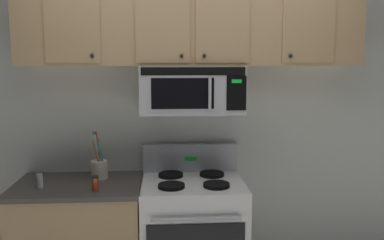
# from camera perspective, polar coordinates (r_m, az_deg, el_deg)

# --- Properties ---
(back_wall) EXTENTS (5.20, 0.10, 2.70)m
(back_wall) POSITION_cam_1_polar(r_m,az_deg,el_deg) (3.37, -0.35, 0.76)
(back_wall) COLOR silver
(back_wall) RESTS_ON ground_plane
(stove_range) EXTENTS (0.76, 0.69, 1.12)m
(stove_range) POSITION_cam_1_polar(r_m,az_deg,el_deg) (3.26, 0.08, -15.69)
(stove_range) COLOR white
(stove_range) RESTS_ON ground_plane
(over_range_microwave) EXTENTS (0.76, 0.43, 0.35)m
(over_range_microwave) POSITION_cam_1_polar(r_m,az_deg,el_deg) (3.10, -0.07, 4.26)
(over_range_microwave) COLOR #B7BABF
(upper_cabinets) EXTENTS (2.50, 0.36, 0.55)m
(upper_cabinets) POSITION_cam_1_polar(r_m,az_deg,el_deg) (3.13, -0.10, 12.55)
(upper_cabinets) COLOR tan
(utensil_crock_cream) EXTENTS (0.13, 0.13, 0.37)m
(utensil_crock_cream) POSITION_cam_1_polar(r_m,az_deg,el_deg) (3.23, -12.65, -6.30)
(utensil_crock_cream) COLOR beige
(utensil_crock_cream) RESTS_ON counter_segment
(salt_shaker) EXTENTS (0.04, 0.04, 0.10)m
(salt_shaker) POSITION_cam_1_polar(r_m,az_deg,el_deg) (3.14, -20.25, -7.87)
(salt_shaker) COLOR white
(salt_shaker) RESTS_ON counter_segment
(spice_jar) EXTENTS (0.04, 0.04, 0.11)m
(spice_jar) POSITION_cam_1_polar(r_m,az_deg,el_deg) (2.95, -13.18, -8.49)
(spice_jar) COLOR #C64C19
(spice_jar) RESTS_ON counter_segment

